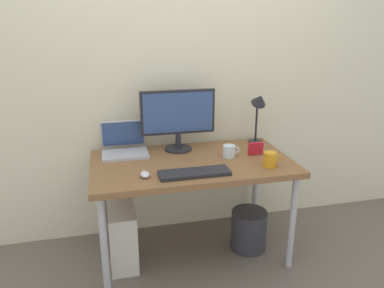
{
  "coord_description": "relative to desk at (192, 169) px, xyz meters",
  "views": [
    {
      "loc": [
        -0.55,
        -2.29,
        1.62
      ],
      "look_at": [
        0.0,
        0.0,
        0.84
      ],
      "focal_mm": 34.91,
      "sensor_mm": 36.0,
      "label": 1
    }
  ],
  "objects": [
    {
      "name": "coffee_mug",
      "position": [
        0.47,
        -0.22,
        0.11
      ],
      "size": [
        0.12,
        0.09,
        0.1
      ],
      "color": "orange",
      "rests_on": "desk"
    },
    {
      "name": "computer_tower",
      "position": [
        -0.49,
        -0.01,
        -0.45
      ],
      "size": [
        0.18,
        0.36,
        0.42
      ],
      "primitive_type": "cube",
      "color": "silver",
      "rests_on": "ground_plane"
    },
    {
      "name": "glass_cup",
      "position": [
        0.27,
        0.01,
        0.1
      ],
      "size": [
        0.12,
        0.09,
        0.08
      ],
      "color": "silver",
      "rests_on": "desk"
    },
    {
      "name": "back_wall",
      "position": [
        0.0,
        0.44,
        0.64
      ],
      "size": [
        4.4,
        0.04,
        2.6
      ],
      "primitive_type": "cube",
      "color": "beige",
      "rests_on": "ground_plane"
    },
    {
      "name": "keyboard",
      "position": [
        -0.04,
        -0.24,
        0.07
      ],
      "size": [
        0.44,
        0.14,
        0.02
      ],
      "primitive_type": "cube",
      "color": "#232328",
      "rests_on": "desk"
    },
    {
      "name": "monitor",
      "position": [
        -0.04,
        0.24,
        0.31
      ],
      "size": [
        0.54,
        0.2,
        0.44
      ],
      "color": "#232328",
      "rests_on": "desk"
    },
    {
      "name": "mouse",
      "position": [
        -0.34,
        -0.2,
        0.08
      ],
      "size": [
        0.06,
        0.09,
        0.03
      ],
      "primitive_type": "ellipsoid",
      "color": "silver",
      "rests_on": "desk"
    },
    {
      "name": "photo_frame",
      "position": [
        0.46,
        0.01,
        0.11
      ],
      "size": [
        0.11,
        0.03,
        0.09
      ],
      "primitive_type": "cube",
      "rotation": [
        0.12,
        0.0,
        0.0
      ],
      "color": "red",
      "rests_on": "desk"
    },
    {
      "name": "desk",
      "position": [
        0.0,
        0.0,
        0.0
      ],
      "size": [
        1.35,
        0.75,
        0.72
      ],
      "color": "brown",
      "rests_on": "ground_plane"
    },
    {
      "name": "ground_plane",
      "position": [
        0.0,
        0.0,
        -0.66
      ],
      "size": [
        6.0,
        6.0,
        0.0
      ],
      "primitive_type": "plane",
      "color": "#665B51"
    },
    {
      "name": "wastebasket",
      "position": [
        0.42,
        -0.04,
        -0.51
      ],
      "size": [
        0.26,
        0.26,
        0.3
      ],
      "primitive_type": "cylinder",
      "color": "#333338",
      "rests_on": "ground_plane"
    },
    {
      "name": "laptop",
      "position": [
        -0.43,
        0.26,
        0.12
      ],
      "size": [
        0.32,
        0.27,
        0.23
      ],
      "color": "#B2B2B7",
      "rests_on": "desk"
    },
    {
      "name": "desk_lamp",
      "position": [
        0.57,
        0.24,
        0.35
      ],
      "size": [
        0.11,
        0.16,
        0.41
      ],
      "color": "#232328",
      "rests_on": "desk"
    }
  ]
}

